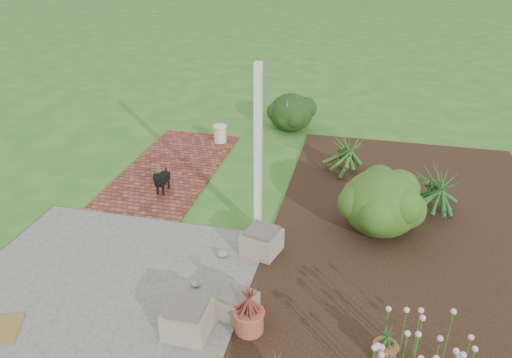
% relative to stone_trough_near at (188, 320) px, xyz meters
% --- Properties ---
extents(ground, '(80.00, 80.00, 0.00)m').
position_rel_stone_trough_near_xyz_m(ground, '(-0.03, 2.09, -0.20)').
color(ground, '#2A6620').
rests_on(ground, ground).
extents(concrete_patio, '(3.50, 3.50, 0.04)m').
position_rel_stone_trough_near_xyz_m(concrete_patio, '(-1.28, 0.34, -0.18)').
color(concrete_patio, '#595956').
rests_on(concrete_patio, ground).
extents(brick_path, '(1.60, 3.50, 0.04)m').
position_rel_stone_trough_near_xyz_m(brick_path, '(-1.73, 3.84, -0.18)').
color(brick_path, '#5B241C').
rests_on(brick_path, ground).
extents(garden_bed, '(4.00, 7.00, 0.03)m').
position_rel_stone_trough_near_xyz_m(garden_bed, '(2.47, 2.59, -0.18)').
color(garden_bed, black).
rests_on(garden_bed, ground).
extents(veranda_post, '(0.10, 0.10, 2.50)m').
position_rel_stone_trough_near_xyz_m(veranda_post, '(0.27, 2.19, 1.05)').
color(veranda_post, white).
rests_on(veranda_post, ground).
extents(stone_trough_near, '(0.48, 0.48, 0.32)m').
position_rel_stone_trough_near_xyz_m(stone_trough_near, '(0.00, 0.00, 0.00)').
color(stone_trough_near, '#7D765C').
rests_on(stone_trough_near, concrete_patio).
extents(stone_trough_mid, '(0.48, 0.48, 0.26)m').
position_rel_stone_trough_near_xyz_m(stone_trough_mid, '(0.45, 0.37, -0.03)').
color(stone_trough_mid, '#767159').
rests_on(stone_trough_mid, concrete_patio).
extents(stone_trough_far, '(0.56, 0.56, 0.31)m').
position_rel_stone_trough_near_xyz_m(stone_trough_far, '(0.45, 1.64, -0.01)').
color(stone_trough_far, gray).
rests_on(stone_trough_far, concrete_patio).
extents(black_dog, '(0.15, 0.48, 0.41)m').
position_rel_stone_trough_near_xyz_m(black_dog, '(-1.53, 2.91, 0.09)').
color(black_dog, black).
rests_on(black_dog, brick_path).
extents(cream_ceramic_urn, '(0.31, 0.31, 0.35)m').
position_rel_stone_trough_near_xyz_m(cream_ceramic_urn, '(-1.22, 5.22, 0.02)').
color(cream_ceramic_urn, beige).
rests_on(cream_ceramic_urn, brick_path).
extents(evergreen_shrub, '(1.48, 1.48, 0.95)m').
position_rel_stone_trough_near_xyz_m(evergreen_shrub, '(1.99, 2.58, 0.31)').
color(evergreen_shrub, '#143809').
rests_on(evergreen_shrub, garden_bed).
extents(agapanthus_clump_back, '(1.18, 1.18, 0.92)m').
position_rel_stone_trough_near_xyz_m(agapanthus_clump_back, '(2.79, 3.27, 0.29)').
color(agapanthus_clump_back, '#113515').
rests_on(agapanthus_clump_back, garden_bed).
extents(agapanthus_clump_front, '(1.26, 1.26, 0.87)m').
position_rel_stone_trough_near_xyz_m(agapanthus_clump_front, '(1.35, 4.42, 0.26)').
color(agapanthus_clump_front, '#1C3C0F').
rests_on(agapanthus_clump_front, garden_bed).
extents(terracotta_pot_bronze, '(0.35, 0.35, 0.26)m').
position_rel_stone_trough_near_xyz_m(terracotta_pot_bronze, '(0.64, 0.18, -0.04)').
color(terracotta_pot_bronze, '#A34D37').
rests_on(terracotta_pot_bronze, garden_bed).
extents(terracotta_pot_small_left, '(0.27, 0.27, 0.20)m').
position_rel_stone_trough_near_xyz_m(terracotta_pot_small_left, '(2.09, 0.09, -0.07)').
color(terracotta_pot_small_left, '#965232').
rests_on(terracotta_pot_small_left, garden_bed).
extents(purple_flowering_bush, '(1.20, 1.20, 0.82)m').
position_rel_stone_trough_near_xyz_m(purple_flowering_bush, '(0.04, 6.36, 0.21)').
color(purple_flowering_bush, black).
rests_on(purple_flowering_bush, ground).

